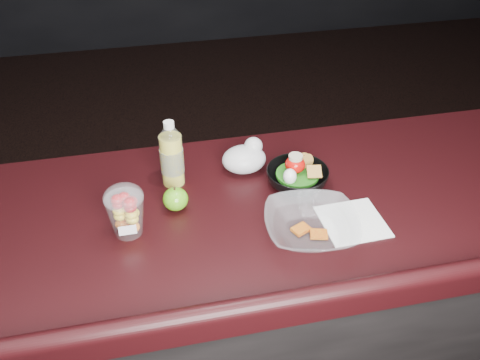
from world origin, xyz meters
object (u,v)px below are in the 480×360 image
fruit_cup (126,210)px  takeout_bowl (311,226)px  green_apple (175,199)px  snack_bowl (297,176)px  lemonade_bottle (172,158)px

fruit_cup → takeout_bowl: (0.45, -0.11, -0.04)m
green_apple → snack_bowl: snack_bowl is taller
lemonade_bottle → snack_bowl: size_ratio=0.89×
takeout_bowl → green_apple: bearing=151.0°
fruit_cup → snack_bowl: 0.49m
fruit_cup → green_apple: (0.13, 0.07, -0.04)m
lemonade_bottle → fruit_cup: (-0.14, -0.19, -0.01)m
fruit_cup → takeout_bowl: fruit_cup is taller
green_apple → takeout_bowl: (0.32, -0.18, -0.00)m
lemonade_bottle → takeout_bowl: bearing=-43.4°
snack_bowl → green_apple: bearing=-175.4°
fruit_cup → snack_bowl: (0.47, 0.10, -0.04)m
green_apple → takeout_bowl: green_apple is taller
lemonade_bottle → snack_bowl: bearing=-14.9°
green_apple → lemonade_bottle: bearing=86.4°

